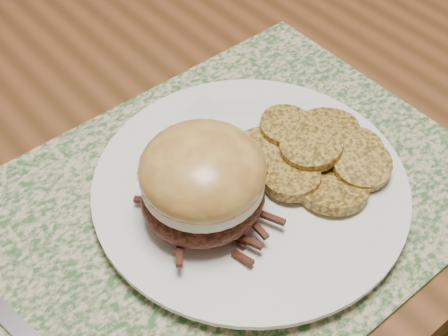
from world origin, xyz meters
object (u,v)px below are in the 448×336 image
at_px(dining_table, 105,108).
at_px(fork, 1,311).
at_px(dinner_plate, 250,188).
at_px(pork_sandwich, 203,181).

bearing_deg(dining_table, fork, -134.29).
bearing_deg(fork, dinner_plate, -17.89).
distance_m(dinner_plate, pork_sandwich, 0.07).
bearing_deg(pork_sandwich, dining_table, 68.11).
distance_m(dining_table, fork, 0.33).
relative_size(dinner_plate, fork, 1.54).
bearing_deg(dining_table, pork_sandwich, -101.30).
distance_m(dining_table, dinner_plate, 0.28).
xyz_separation_m(dining_table, dinner_plate, (-0.00, -0.26, 0.09)).
bearing_deg(fork, pork_sandwich, -19.95).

